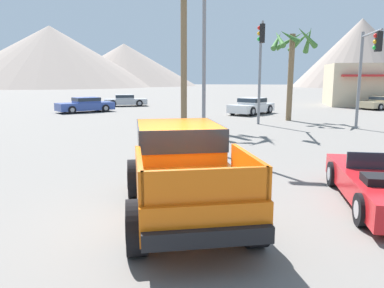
{
  "coord_description": "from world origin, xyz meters",
  "views": [
    {
      "loc": [
        1.41,
        -7.27,
        2.76
      ],
      "look_at": [
        0.13,
        0.77,
        1.32
      ],
      "focal_mm": 35.0,
      "sensor_mm": 36.0,
      "label": 1
    }
  ],
  "objects_px": {
    "traffic_light_crosswalk": "(261,55)",
    "palm_tree_short": "(184,6)",
    "parked_car_silver": "(125,100)",
    "parked_car_tan": "(383,103)",
    "parked_car_white": "(252,106)",
    "street_lamp_post": "(204,27)",
    "palm_tree_tall": "(293,51)",
    "orange_pickup_truck": "(182,164)",
    "traffic_light_main": "(367,61)",
    "parked_car_blue": "(85,105)"
  },
  "relations": [
    {
      "from": "traffic_light_crosswalk",
      "to": "palm_tree_short",
      "type": "height_order",
      "value": "palm_tree_short"
    },
    {
      "from": "parked_car_silver",
      "to": "traffic_light_crosswalk",
      "type": "height_order",
      "value": "traffic_light_crosswalk"
    },
    {
      "from": "parked_car_tan",
      "to": "parked_car_white",
      "type": "xyz_separation_m",
      "value": [
        -11.63,
        -6.53,
        0.05
      ]
    },
    {
      "from": "street_lamp_post",
      "to": "palm_tree_tall",
      "type": "height_order",
      "value": "street_lamp_post"
    },
    {
      "from": "orange_pickup_truck",
      "to": "traffic_light_main",
      "type": "xyz_separation_m",
      "value": [
        7.09,
        13.07,
        2.58
      ]
    },
    {
      "from": "orange_pickup_truck",
      "to": "parked_car_blue",
      "type": "xyz_separation_m",
      "value": [
        -12.08,
        21.6,
        -0.41
      ]
    },
    {
      "from": "parked_car_tan",
      "to": "parked_car_silver",
      "type": "xyz_separation_m",
      "value": [
        -24.08,
        -0.02,
        -0.0
      ]
    },
    {
      "from": "parked_car_tan",
      "to": "orange_pickup_truck",
      "type": "bearing_deg",
      "value": 121.46
    },
    {
      "from": "parked_car_tan",
      "to": "street_lamp_post",
      "type": "xyz_separation_m",
      "value": [
        -13.44,
        -21.67,
        4.01
      ]
    },
    {
      "from": "orange_pickup_truck",
      "to": "parked_car_tan",
      "type": "relative_size",
      "value": 1.12
    },
    {
      "from": "parked_car_white",
      "to": "parked_car_silver",
      "type": "distance_m",
      "value": 14.04
    },
    {
      "from": "parked_car_tan",
      "to": "palm_tree_short",
      "type": "bearing_deg",
      "value": 98.56
    },
    {
      "from": "traffic_light_crosswalk",
      "to": "parked_car_silver",
      "type": "bearing_deg",
      "value": -138.29
    },
    {
      "from": "traffic_light_crosswalk",
      "to": "palm_tree_tall",
      "type": "height_order",
      "value": "palm_tree_tall"
    },
    {
      "from": "parked_car_blue",
      "to": "traffic_light_crosswalk",
      "type": "relative_size",
      "value": 0.78
    },
    {
      "from": "palm_tree_tall",
      "to": "parked_car_white",
      "type": "bearing_deg",
      "value": 121.95
    },
    {
      "from": "parked_car_white",
      "to": "palm_tree_short",
      "type": "bearing_deg",
      "value": 93.49
    },
    {
      "from": "parked_car_blue",
      "to": "palm_tree_tall",
      "type": "distance_m",
      "value": 16.83
    },
    {
      "from": "parked_car_tan",
      "to": "parked_car_white",
      "type": "distance_m",
      "value": 13.34
    },
    {
      "from": "orange_pickup_truck",
      "to": "parked_car_silver",
      "type": "distance_m",
      "value": 30.57
    },
    {
      "from": "traffic_light_crosswalk",
      "to": "palm_tree_tall",
      "type": "xyz_separation_m",
      "value": [
        2.1,
        3.89,
        0.49
      ]
    },
    {
      "from": "parked_car_silver",
      "to": "palm_tree_short",
      "type": "distance_m",
      "value": 17.72
    },
    {
      "from": "orange_pickup_truck",
      "to": "traffic_light_main",
      "type": "relative_size",
      "value": 1.03
    },
    {
      "from": "parked_car_blue",
      "to": "traffic_light_crosswalk",
      "type": "bearing_deg",
      "value": -164.06
    },
    {
      "from": "parked_car_tan",
      "to": "parked_car_blue",
      "type": "relative_size",
      "value": 1.07
    },
    {
      "from": "orange_pickup_truck",
      "to": "palm_tree_tall",
      "type": "relative_size",
      "value": 0.9
    },
    {
      "from": "parked_car_tan",
      "to": "traffic_light_crosswalk",
      "type": "relative_size",
      "value": 0.83
    },
    {
      "from": "orange_pickup_truck",
      "to": "palm_tree_tall",
      "type": "distance_m",
      "value": 18.69
    },
    {
      "from": "parked_car_tan",
      "to": "palm_tree_short",
      "type": "xyz_separation_m",
      "value": [
        -15.53,
        -14.27,
        6.16
      ]
    },
    {
      "from": "traffic_light_crosswalk",
      "to": "palm_tree_short",
      "type": "xyz_separation_m",
      "value": [
        -4.32,
        0.18,
        2.76
      ]
    },
    {
      "from": "orange_pickup_truck",
      "to": "palm_tree_tall",
      "type": "xyz_separation_m",
      "value": [
        3.89,
        17.95,
        3.46
      ]
    },
    {
      "from": "parked_car_tan",
      "to": "traffic_light_main",
      "type": "relative_size",
      "value": 0.92
    },
    {
      "from": "orange_pickup_truck",
      "to": "street_lamp_post",
      "type": "height_order",
      "value": "street_lamp_post"
    },
    {
      "from": "parked_car_silver",
      "to": "parked_car_blue",
      "type": "bearing_deg",
      "value": -31.13
    },
    {
      "from": "parked_car_blue",
      "to": "palm_tree_short",
      "type": "bearing_deg",
      "value": -173.14
    },
    {
      "from": "palm_tree_tall",
      "to": "orange_pickup_truck",
      "type": "bearing_deg",
      "value": -102.24
    },
    {
      "from": "orange_pickup_truck",
      "to": "parked_car_tan",
      "type": "xyz_separation_m",
      "value": [
        13.01,
        28.51,
        -0.43
      ]
    },
    {
      "from": "parked_car_white",
      "to": "street_lamp_post",
      "type": "xyz_separation_m",
      "value": [
        -1.8,
        -15.14,
        3.96
      ]
    },
    {
      "from": "parked_car_white",
      "to": "palm_tree_tall",
      "type": "xyz_separation_m",
      "value": [
        2.51,
        -4.03,
        3.84
      ]
    },
    {
      "from": "traffic_light_main",
      "to": "street_lamp_post",
      "type": "xyz_separation_m",
      "value": [
        -7.52,
        -6.23,
        1.0
      ]
    },
    {
      "from": "parked_car_tan",
      "to": "parked_car_blue",
      "type": "height_order",
      "value": "parked_car_blue"
    },
    {
      "from": "orange_pickup_truck",
      "to": "street_lamp_post",
      "type": "relative_size",
      "value": 0.7
    },
    {
      "from": "traffic_light_crosswalk",
      "to": "palm_tree_tall",
      "type": "relative_size",
      "value": 0.96
    },
    {
      "from": "parked_car_blue",
      "to": "traffic_light_main",
      "type": "xyz_separation_m",
      "value": [
        19.17,
        -8.52,
        2.99
      ]
    },
    {
      "from": "orange_pickup_truck",
      "to": "parked_car_blue",
      "type": "relative_size",
      "value": 1.2
    },
    {
      "from": "traffic_light_crosswalk",
      "to": "parked_car_blue",
      "type": "bearing_deg",
      "value": -118.49
    },
    {
      "from": "parked_car_blue",
      "to": "parked_car_silver",
      "type": "distance_m",
      "value": 6.97
    },
    {
      "from": "traffic_light_main",
      "to": "traffic_light_crosswalk",
      "type": "height_order",
      "value": "traffic_light_crosswalk"
    },
    {
      "from": "palm_tree_short",
      "to": "orange_pickup_truck",
      "type": "bearing_deg",
      "value": -79.97
    },
    {
      "from": "orange_pickup_truck",
      "to": "traffic_light_crosswalk",
      "type": "relative_size",
      "value": 0.94
    }
  ]
}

